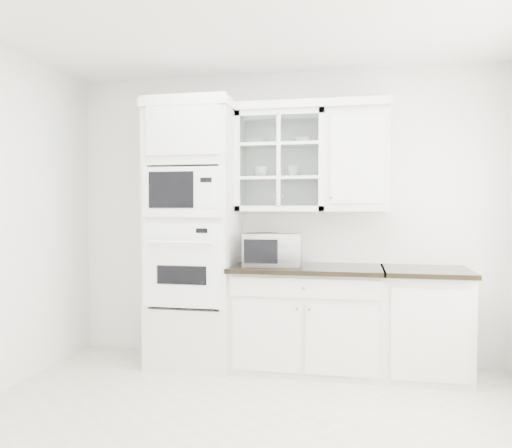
# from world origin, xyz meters

# --- Properties ---
(ground) EXTENTS (4.00, 3.50, 0.01)m
(ground) POSITION_xyz_m (0.00, 0.00, 0.01)
(ground) COLOR beige
(ground) RESTS_ON ground
(room_shell) EXTENTS (4.00, 3.50, 2.70)m
(room_shell) POSITION_xyz_m (0.00, 0.43, 1.78)
(room_shell) COLOR white
(room_shell) RESTS_ON ground
(oven_column) EXTENTS (0.76, 0.68, 2.40)m
(oven_column) POSITION_xyz_m (-0.75, 1.42, 1.20)
(oven_column) COLOR silver
(oven_column) RESTS_ON ground
(base_cabinet_run) EXTENTS (1.32, 0.67, 0.92)m
(base_cabinet_run) POSITION_xyz_m (0.28, 1.45, 0.46)
(base_cabinet_run) COLOR silver
(base_cabinet_run) RESTS_ON ground
(extra_base_cabinet) EXTENTS (0.72, 0.67, 0.92)m
(extra_base_cabinet) POSITION_xyz_m (1.28, 1.45, 0.46)
(extra_base_cabinet) COLOR silver
(extra_base_cabinet) RESTS_ON ground
(upper_cabinet_glass) EXTENTS (0.80, 0.33, 0.90)m
(upper_cabinet_glass) POSITION_xyz_m (0.03, 1.58, 1.85)
(upper_cabinet_glass) COLOR silver
(upper_cabinet_glass) RESTS_ON room_shell
(upper_cabinet_solid) EXTENTS (0.55, 0.33, 0.90)m
(upper_cabinet_solid) POSITION_xyz_m (0.71, 1.58, 1.85)
(upper_cabinet_solid) COLOR silver
(upper_cabinet_solid) RESTS_ON room_shell
(crown_molding) EXTENTS (2.14, 0.38, 0.07)m
(crown_molding) POSITION_xyz_m (-0.07, 1.56, 2.33)
(crown_molding) COLOR white
(crown_molding) RESTS_ON room_shell
(countertop_microwave) EXTENTS (0.53, 0.45, 0.29)m
(countertop_microwave) POSITION_xyz_m (-0.02, 1.40, 1.06)
(countertop_microwave) COLOR white
(countertop_microwave) RESTS_ON base_cabinet_run
(bowl_a) EXTENTS (0.24, 0.24, 0.05)m
(bowl_a) POSITION_xyz_m (-0.19, 1.57, 2.04)
(bowl_a) COLOR white
(bowl_a) RESTS_ON upper_cabinet_glass
(bowl_b) EXTENTS (0.18, 0.18, 0.05)m
(bowl_b) POSITION_xyz_m (0.22, 1.58, 2.04)
(bowl_b) COLOR white
(bowl_b) RESTS_ON upper_cabinet_glass
(cup_a) EXTENTS (0.13, 0.13, 0.10)m
(cup_a) POSITION_xyz_m (-0.16, 1.59, 1.76)
(cup_a) COLOR white
(cup_a) RESTS_ON upper_cabinet_glass
(cup_b) EXTENTS (0.12, 0.12, 0.11)m
(cup_b) POSITION_xyz_m (0.14, 1.60, 1.76)
(cup_b) COLOR white
(cup_b) RESTS_ON upper_cabinet_glass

